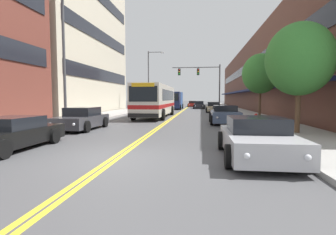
# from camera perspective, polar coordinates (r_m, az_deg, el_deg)

# --- Properties ---
(ground_plane) EXTENTS (240.00, 240.00, 0.00)m
(ground_plane) POSITION_cam_1_polar(r_m,az_deg,el_deg) (44.96, 3.74, 1.87)
(ground_plane) COLOR #4C4C4F
(sidewalk_left) EXTENTS (3.84, 106.00, 0.16)m
(sidewalk_left) POSITION_cam_1_polar(r_m,az_deg,el_deg) (45.99, -5.53, 2.01)
(sidewalk_left) COLOR #9E9B96
(sidewalk_left) RESTS_ON ground_plane
(sidewalk_right) EXTENTS (3.84, 106.00, 0.16)m
(sidewalk_right) POSITION_cam_1_polar(r_m,az_deg,el_deg) (45.13, 13.19, 1.88)
(sidewalk_right) COLOR #9E9B96
(sidewalk_right) RESTS_ON ground_plane
(centre_line) EXTENTS (0.34, 106.00, 0.01)m
(centre_line) POSITION_cam_1_polar(r_m,az_deg,el_deg) (44.96, 3.74, 1.88)
(centre_line) COLOR yellow
(centre_line) RESTS_ON ground_plane
(office_tower_left) EXTENTS (12.08, 20.70, 28.32)m
(office_tower_left) POSITION_cam_1_polar(r_m,az_deg,el_deg) (38.57, -23.41, 22.50)
(office_tower_left) COLOR beige
(office_tower_left) RESTS_ON ground_plane
(storefront_row_right) EXTENTS (9.10, 68.00, 10.31)m
(storefront_row_right) POSITION_cam_1_polar(r_m,az_deg,el_deg) (46.27, 20.97, 8.05)
(storefront_row_right) COLOR brown
(storefront_row_right) RESTS_ON ground_plane
(city_bus) EXTENTS (2.83, 11.57, 3.08)m
(city_bus) POSITION_cam_1_polar(r_m,az_deg,el_deg) (25.98, -2.64, 3.96)
(city_bus) COLOR silver
(city_bus) RESTS_ON ground_plane
(car_dark_grey_parked_left_near) EXTENTS (2.10, 4.55, 1.33)m
(car_dark_grey_parked_left_near) POSITION_cam_1_polar(r_m,az_deg,el_deg) (16.55, -18.27, -0.34)
(car_dark_grey_parked_left_near) COLOR #38383D
(car_dark_grey_parked_left_near) RESTS_ON ground_plane
(car_black_parked_left_mid) EXTENTS (2.11, 4.75, 1.19)m
(car_black_parked_left_mid) POSITION_cam_1_polar(r_m,az_deg,el_deg) (11.27, -31.30, -3.11)
(car_black_parked_left_mid) COLOR black
(car_black_parked_left_mid) RESTS_ON ground_plane
(car_silver_parked_right_foreground) EXTENTS (2.19, 4.42, 1.29)m
(car_silver_parked_right_foreground) POSITION_cam_1_polar(r_m,az_deg,el_deg) (8.68, 18.76, -4.46)
(car_silver_parked_right_foreground) COLOR #B7B7BC
(car_silver_parked_right_foreground) RESTS_ON ground_plane
(car_slate_blue_parked_right_mid) EXTENTS (2.19, 4.22, 1.34)m
(car_slate_blue_parked_right_mid) POSITION_cam_1_polar(r_m,az_deg,el_deg) (19.65, 12.26, 0.54)
(car_slate_blue_parked_right_mid) COLOR #475675
(car_slate_blue_parked_right_mid) RESTS_ON ground_plane
(car_beige_parked_right_far) EXTENTS (1.99, 4.72, 1.35)m
(car_beige_parked_right_far) POSITION_cam_1_polar(r_m,az_deg,el_deg) (35.47, 9.83, 2.18)
(car_beige_parked_right_far) COLOR #BCAD89
(car_beige_parked_right_far) RESTS_ON ground_plane
(car_red_moving_lead) EXTENTS (2.06, 4.86, 1.26)m
(car_red_moving_lead) POSITION_cam_1_polar(r_m,az_deg,el_deg) (55.94, 5.40, 2.93)
(car_red_moving_lead) COLOR maroon
(car_red_moving_lead) RESTS_ON ground_plane
(car_charcoal_moving_second) EXTENTS (2.02, 4.87, 1.32)m
(car_charcoal_moving_second) POSITION_cam_1_polar(r_m,az_deg,el_deg) (47.31, 6.80, 2.72)
(car_charcoal_moving_second) COLOR #232328
(car_charcoal_moving_second) RESTS_ON ground_plane
(box_truck) EXTENTS (2.73, 7.09, 2.86)m
(box_truck) POSITION_cam_1_polar(r_m,az_deg,el_deg) (44.11, 1.33, 3.83)
(box_truck) COLOR #19234C
(box_truck) RESTS_ON ground_plane
(traffic_signal_mast) EXTENTS (6.63, 0.38, 6.45)m
(traffic_signal_mast) POSITION_cam_1_polar(r_m,az_deg,el_deg) (36.88, 7.63, 8.50)
(traffic_signal_mast) COLOR #47474C
(traffic_signal_mast) RESTS_ON ground_plane
(street_lamp_left_near) EXTENTS (2.04, 0.28, 8.00)m
(street_lamp_left_near) POSITION_cam_1_polar(r_m,az_deg,el_deg) (16.75, -20.94, 13.74)
(street_lamp_left_near) COLOR #47474C
(street_lamp_left_near) RESTS_ON ground_plane
(street_lamp_left_far) EXTENTS (2.52, 0.28, 8.93)m
(street_lamp_left_far) POSITION_cam_1_polar(r_m,az_deg,el_deg) (40.41, -3.83, 9.07)
(street_lamp_left_far) COLOR #47474C
(street_lamp_left_far) RESTS_ON ground_plane
(street_tree_right_near) EXTENTS (3.25, 3.25, 5.42)m
(street_tree_right_near) POSITION_cam_1_polar(r_m,az_deg,el_deg) (14.66, 26.72, 11.23)
(street_tree_right_near) COLOR brown
(street_tree_right_near) RESTS_ON sidewalk_right
(street_tree_right_mid) EXTENTS (2.97, 2.97, 5.35)m
(street_tree_right_mid) POSITION_cam_1_polar(r_m,az_deg,el_deg) (23.03, 19.50, 8.97)
(street_tree_right_mid) COLOR brown
(street_tree_right_mid) RESTS_ON sidewalk_right
(fire_hydrant) EXTENTS (0.30, 0.22, 0.80)m
(fire_hydrant) POSITION_cam_1_polar(r_m,az_deg,el_deg) (16.56, 18.59, -0.57)
(fire_hydrant) COLOR red
(fire_hydrant) RESTS_ON sidewalk_right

